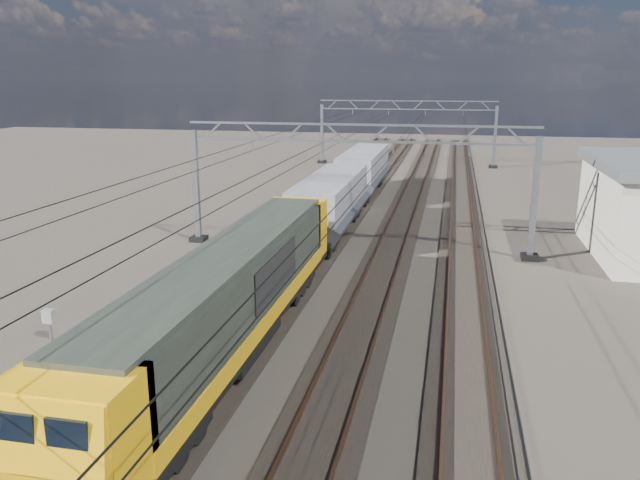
% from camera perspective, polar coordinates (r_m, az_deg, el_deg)
% --- Properties ---
extents(ground, '(160.00, 160.00, 0.00)m').
position_cam_1_polar(ground, '(31.80, 2.12, -2.80)').
color(ground, black).
rests_on(ground, ground).
extents(track_outer_west, '(2.60, 140.00, 0.30)m').
position_cam_1_polar(track_outer_west, '(33.28, -8.11, -2.01)').
color(track_outer_west, black).
rests_on(track_outer_west, ground).
extents(track_loco, '(2.60, 140.00, 0.30)m').
position_cam_1_polar(track_loco, '(32.16, -1.39, -2.45)').
color(track_loco, black).
rests_on(track_loco, ground).
extents(track_inner_east, '(2.60, 140.00, 0.30)m').
position_cam_1_polar(track_inner_east, '(31.51, 5.71, -2.89)').
color(track_inner_east, black).
rests_on(track_inner_east, ground).
extents(track_outer_east, '(2.60, 140.00, 0.30)m').
position_cam_1_polar(track_outer_east, '(31.37, 13.00, -3.29)').
color(track_outer_east, black).
rests_on(track_outer_east, ground).
extents(catenary_gantry_mid, '(19.90, 0.90, 7.11)m').
position_cam_1_polar(catenary_gantry_mid, '(34.74, 3.33, 5.31)').
color(catenary_gantry_mid, gray).
rests_on(catenary_gantry_mid, ground).
extents(catenary_gantry_far, '(19.90, 0.90, 7.11)m').
position_cam_1_polar(catenary_gantry_far, '(70.31, 7.89, 9.93)').
color(catenary_gantry_far, gray).
rests_on(catenary_gantry_far, ground).
extents(overhead_wires, '(12.03, 140.00, 0.53)m').
position_cam_1_polar(overhead_wires, '(38.43, 4.30, 8.97)').
color(overhead_wires, black).
rests_on(overhead_wires, ground).
extents(locomotive, '(2.76, 21.10, 3.62)m').
position_cam_1_polar(locomotive, '(21.59, -8.12, -4.99)').
color(locomotive, black).
rests_on(locomotive, ground).
extents(hopper_wagon_lead, '(3.38, 13.00, 3.25)m').
position_cam_1_polar(hopper_wagon_lead, '(38.15, 0.98, 3.62)').
color(hopper_wagon_lead, black).
rests_on(hopper_wagon_lead, ground).
extents(hopper_wagon_mid, '(3.38, 13.00, 3.25)m').
position_cam_1_polar(hopper_wagon_mid, '(51.97, 4.01, 6.54)').
color(hopper_wagon_mid, black).
rests_on(hopper_wagon_mid, ground).
extents(trackside_cabinet, '(0.41, 0.31, 1.22)m').
position_cam_1_polar(trackside_cabinet, '(25.32, -23.54, -6.49)').
color(trackside_cabinet, gray).
rests_on(trackside_cabinet, ground).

